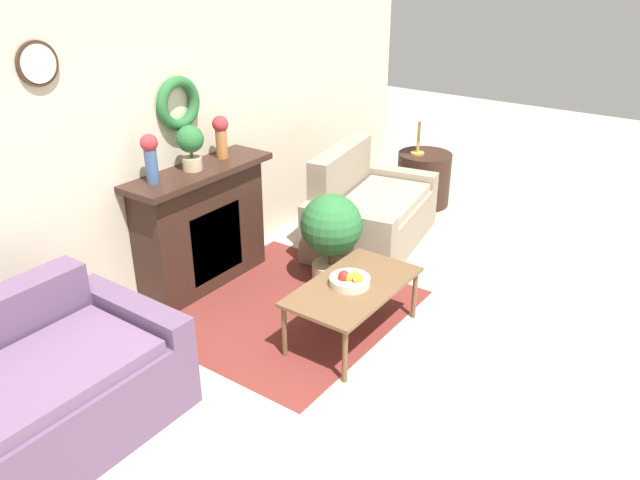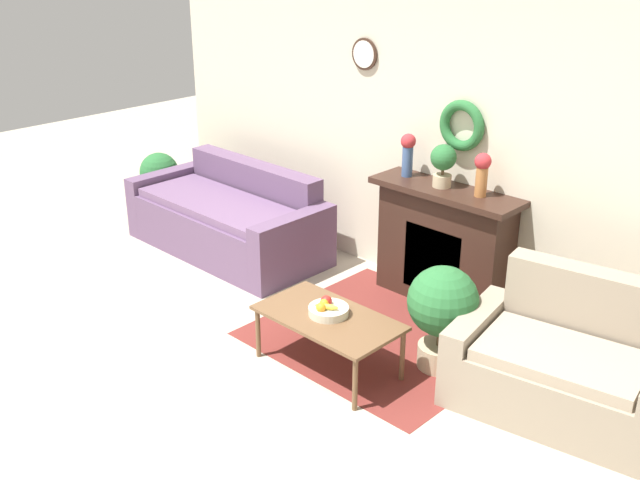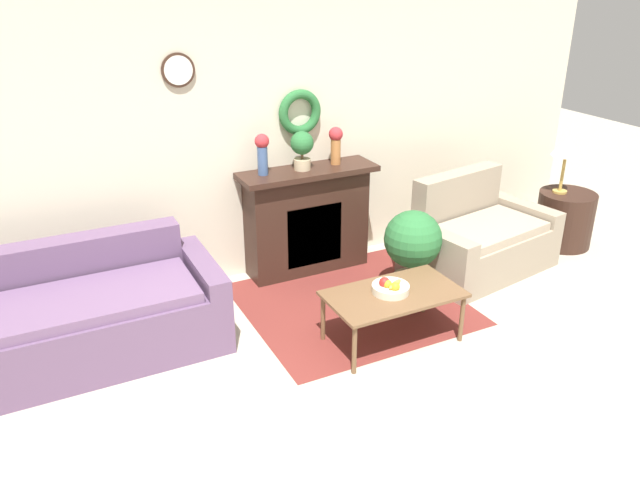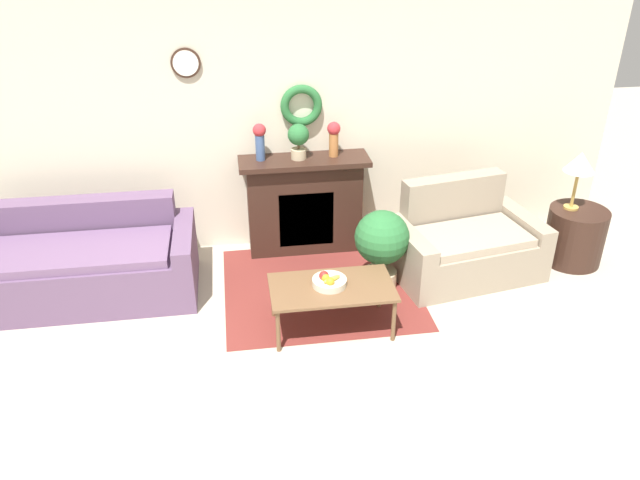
{
  "view_description": "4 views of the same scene",
  "coord_description": "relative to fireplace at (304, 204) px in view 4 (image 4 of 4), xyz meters",
  "views": [
    {
      "loc": [
        -3.06,
        -0.91,
        2.58
      ],
      "look_at": [
        0.2,
        1.41,
        0.67
      ],
      "focal_mm": 35.0,
      "sensor_mm": 36.0,
      "label": 1
    },
    {
      "loc": [
        3.35,
        -2.25,
        2.96
      ],
      "look_at": [
        -0.25,
        1.45,
        0.77
      ],
      "focal_mm": 42.0,
      "sensor_mm": 36.0,
      "label": 2
    },
    {
      "loc": [
        -2.19,
        -2.37,
        2.7
      ],
      "look_at": [
        -0.24,
        1.52,
        0.77
      ],
      "focal_mm": 35.0,
      "sensor_mm": 36.0,
      "label": 3
    },
    {
      "loc": [
        -0.58,
        -3.18,
        3.22
      ],
      "look_at": [
        0.14,
        1.52,
        0.63
      ],
      "focal_mm": 35.0,
      "sensor_mm": 36.0,
      "label": 4
    }
  ],
  "objects": [
    {
      "name": "ground_plane",
      "position": [
        -0.13,
        -2.53,
        -0.51
      ],
      "size": [
        16.0,
        16.0,
        0.0
      ],
      "primitive_type": "plane",
      "color": "#ADA38E"
    },
    {
      "name": "potted_plant_floor_by_loveseat",
      "position": [
        0.6,
        -0.86,
        -0.04
      ],
      "size": [
        0.5,
        0.5,
        0.78
      ],
      "color": "tan",
      "rests_on": "ground_plane"
    },
    {
      "name": "coffee_table",
      "position": [
        0.04,
        -1.43,
        -0.13
      ],
      "size": [
        1.03,
        0.57,
        0.42
      ],
      "color": "brown",
      "rests_on": "ground_plane"
    },
    {
      "name": "fruit_bowl",
      "position": [
        0.02,
        -1.42,
        -0.05
      ],
      "size": [
        0.29,
        0.29,
        0.12
      ],
      "color": "beige",
      "rests_on": "coffee_table"
    },
    {
      "name": "vase_on_mantel_right",
      "position": [
        0.3,
        0.01,
        0.7
      ],
      "size": [
        0.13,
        0.13,
        0.35
      ],
      "color": "#AD6B38",
      "rests_on": "fireplace"
    },
    {
      "name": "fireplace",
      "position": [
        0.0,
        0.0,
        0.0
      ],
      "size": [
        1.28,
        0.41,
        1.01
      ],
      "color": "#331E16",
      "rests_on": "ground_plane"
    },
    {
      "name": "couch_left",
      "position": [
        -2.12,
        -0.55,
        -0.2
      ],
      "size": [
        2.04,
        0.94,
        0.81
      ],
      "rotation": [
        0.0,
        0.0,
        0.0
      ],
      "color": "#604766",
      "rests_on": "ground_plane"
    },
    {
      "name": "table_lamp",
      "position": [
        2.56,
        -0.62,
        0.53
      ],
      "size": [
        0.3,
        0.3,
        0.58
      ],
      "color": "#B28E42",
      "rests_on": "side_table_by_loveseat"
    },
    {
      "name": "vase_on_mantel_left",
      "position": [
        -0.42,
        0.01,
        0.71
      ],
      "size": [
        0.13,
        0.13,
        0.36
      ],
      "color": "#3D5684",
      "rests_on": "fireplace"
    },
    {
      "name": "potted_plant_on_mantel",
      "position": [
        -0.05,
        -0.01,
        0.71
      ],
      "size": [
        0.21,
        0.21,
        0.35
      ],
      "color": "tan",
      "rests_on": "fireplace"
    },
    {
      "name": "wall_back",
      "position": [
        -0.13,
        0.21,
        0.84
      ],
      "size": [
        6.8,
        0.15,
        2.7
      ],
      "color": "beige",
      "rests_on": "ground_plane"
    },
    {
      "name": "loveseat_right",
      "position": [
        1.47,
        -0.69,
        -0.21
      ],
      "size": [
        1.51,
        1.08,
        0.89
      ],
      "rotation": [
        0.0,
        0.0,
        0.17
      ],
      "color": "gray",
      "rests_on": "ground_plane"
    },
    {
      "name": "side_table_by_loveseat",
      "position": [
        2.64,
        -0.67,
        -0.23
      ],
      "size": [
        0.57,
        0.57,
        0.57
      ],
      "color": "#331E16",
      "rests_on": "ground_plane"
    },
    {
      "name": "floor_rug",
      "position": [
        0.04,
        -0.8,
        -0.51
      ],
      "size": [
        1.8,
        1.67,
        0.01
      ],
      "color": "maroon",
      "rests_on": "ground_plane"
    }
  ]
}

